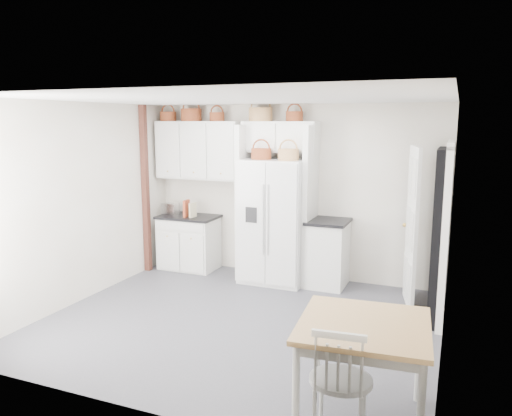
% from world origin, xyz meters
% --- Properties ---
extents(floor, '(4.50, 4.50, 0.00)m').
position_xyz_m(floor, '(0.00, 0.00, 0.00)').
color(floor, '#404048').
rests_on(floor, ground).
extents(ceiling, '(4.50, 4.50, 0.00)m').
position_xyz_m(ceiling, '(0.00, 0.00, 2.60)').
color(ceiling, white).
rests_on(ceiling, wall_back).
extents(wall_back, '(4.50, 0.00, 4.50)m').
position_xyz_m(wall_back, '(0.00, 2.00, 1.30)').
color(wall_back, beige).
rests_on(wall_back, floor).
extents(wall_left, '(0.00, 4.00, 4.00)m').
position_xyz_m(wall_left, '(-2.25, 0.00, 1.30)').
color(wall_left, beige).
rests_on(wall_left, floor).
extents(wall_right, '(0.00, 4.00, 4.00)m').
position_xyz_m(wall_right, '(2.25, 0.00, 1.30)').
color(wall_right, beige).
rests_on(wall_right, floor).
extents(refrigerator, '(0.94, 0.75, 1.81)m').
position_xyz_m(refrigerator, '(-0.15, 1.64, 0.91)').
color(refrigerator, silver).
rests_on(refrigerator, floor).
extents(base_cab_left, '(0.89, 0.56, 0.83)m').
position_xyz_m(base_cab_left, '(-1.65, 1.70, 0.41)').
color(base_cab_left, silver).
rests_on(base_cab_left, floor).
extents(base_cab_right, '(0.53, 0.63, 0.92)m').
position_xyz_m(base_cab_right, '(0.64, 1.70, 0.46)').
color(base_cab_right, silver).
rests_on(base_cab_right, floor).
extents(dining_table, '(1.06, 1.06, 0.82)m').
position_xyz_m(dining_table, '(1.70, -1.45, 0.41)').
color(dining_table, '#9F7844').
rests_on(dining_table, floor).
extents(windsor_chair, '(0.50, 0.47, 0.95)m').
position_xyz_m(windsor_chair, '(1.60, -1.75, 0.48)').
color(windsor_chair, silver).
rests_on(windsor_chair, floor).
extents(counter_left, '(0.93, 0.60, 0.04)m').
position_xyz_m(counter_left, '(-1.65, 1.70, 0.85)').
color(counter_left, black).
rests_on(counter_left, base_cab_left).
extents(counter_right, '(0.57, 0.67, 0.04)m').
position_xyz_m(counter_right, '(0.64, 1.70, 0.95)').
color(counter_right, black).
rests_on(counter_right, base_cab_right).
extents(toaster, '(0.28, 0.18, 0.18)m').
position_xyz_m(toaster, '(-1.97, 1.70, 0.96)').
color(toaster, silver).
rests_on(toaster, counter_left).
extents(cookbook_red, '(0.05, 0.18, 0.27)m').
position_xyz_m(cookbook_red, '(-1.63, 1.62, 1.00)').
color(cookbook_red, '#A53E22').
rests_on(cookbook_red, counter_left).
extents(cookbook_cream, '(0.06, 0.15, 0.23)m').
position_xyz_m(cookbook_cream, '(-1.52, 1.62, 0.98)').
color(cookbook_cream, beige).
rests_on(cookbook_cream, counter_left).
extents(basket_upper_a, '(0.26, 0.26, 0.15)m').
position_xyz_m(basket_upper_a, '(-2.05, 1.83, 2.42)').
color(basket_upper_a, brown).
rests_on(basket_upper_a, upper_cabinet).
extents(basket_upper_b, '(0.33, 0.33, 0.19)m').
position_xyz_m(basket_upper_b, '(-1.63, 1.83, 2.45)').
color(basket_upper_b, brown).
rests_on(basket_upper_b, upper_cabinet).
extents(basket_upper_c, '(0.23, 0.23, 0.14)m').
position_xyz_m(basket_upper_c, '(-1.18, 1.83, 2.42)').
color(basket_upper_c, brown).
rests_on(basket_upper_c, upper_cabinet).
extents(basket_bridge_a, '(0.35, 0.35, 0.20)m').
position_xyz_m(basket_bridge_a, '(-0.46, 1.83, 2.45)').
color(basket_bridge_a, brown).
rests_on(basket_bridge_a, bridge_cabinet).
extents(basket_bridge_b, '(0.25, 0.25, 0.14)m').
position_xyz_m(basket_bridge_b, '(0.06, 1.83, 2.42)').
color(basket_bridge_b, brown).
rests_on(basket_bridge_b, bridge_cabinet).
extents(basket_fridge_a, '(0.29, 0.29, 0.16)m').
position_xyz_m(basket_fridge_a, '(-0.33, 1.54, 1.89)').
color(basket_fridge_a, brown).
rests_on(basket_fridge_a, refrigerator).
extents(basket_fridge_b, '(0.30, 0.30, 0.16)m').
position_xyz_m(basket_fridge_b, '(0.07, 1.54, 1.89)').
color(basket_fridge_b, brown).
rests_on(basket_fridge_b, refrigerator).
extents(upper_cabinet, '(1.40, 0.34, 0.90)m').
position_xyz_m(upper_cabinet, '(-1.50, 1.83, 1.90)').
color(upper_cabinet, silver).
rests_on(upper_cabinet, wall_back).
extents(bridge_cabinet, '(1.12, 0.34, 0.45)m').
position_xyz_m(bridge_cabinet, '(-0.15, 1.83, 2.12)').
color(bridge_cabinet, silver).
rests_on(bridge_cabinet, wall_back).
extents(fridge_panel_left, '(0.08, 0.60, 2.30)m').
position_xyz_m(fridge_panel_left, '(-0.66, 1.70, 1.15)').
color(fridge_panel_left, silver).
rests_on(fridge_panel_left, floor).
extents(fridge_panel_right, '(0.08, 0.60, 2.30)m').
position_xyz_m(fridge_panel_right, '(0.36, 1.70, 1.15)').
color(fridge_panel_right, silver).
rests_on(fridge_panel_right, floor).
extents(trim_post, '(0.09, 0.09, 2.60)m').
position_xyz_m(trim_post, '(-2.20, 1.35, 1.30)').
color(trim_post, '#3A1711').
rests_on(trim_post, floor).
extents(doorway_void, '(0.18, 0.85, 2.05)m').
position_xyz_m(doorway_void, '(2.16, 1.00, 1.02)').
color(doorway_void, black).
rests_on(doorway_void, floor).
extents(door_slab, '(0.21, 0.79, 2.05)m').
position_xyz_m(door_slab, '(1.80, 1.33, 1.02)').
color(door_slab, white).
rests_on(door_slab, floor).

